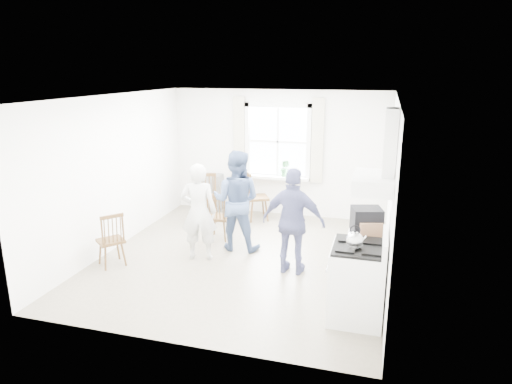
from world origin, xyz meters
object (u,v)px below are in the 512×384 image
at_px(windsor_chair_a, 206,191).
at_px(person_mid, 236,201).
at_px(low_cabinet, 366,262).
at_px(stereo_stack, 366,220).
at_px(windsor_chair_b, 217,212).
at_px(gas_stove, 357,281).
at_px(person_left, 199,212).
at_px(windsor_chair_c, 112,234).
at_px(person_right, 293,222).

xyz_separation_m(windsor_chair_a, person_mid, (1.03, -1.19, 0.23)).
bearing_deg(low_cabinet, stereo_stack, -114.79).
bearing_deg(windsor_chair_b, person_mid, -30.37).
height_order(gas_stove, person_left, person_left).
bearing_deg(low_cabinet, windsor_chair_a, 145.29).
height_order(windsor_chair_c, person_left, person_left).
bearing_deg(person_right, person_mid, -27.89).
bearing_deg(windsor_chair_b, person_right, -31.34).
xyz_separation_m(low_cabinet, stereo_stack, (-0.03, -0.06, 0.62)).
xyz_separation_m(windsor_chair_b, windsor_chair_c, (-1.16, -1.52, 0.00)).
distance_m(gas_stove, windsor_chair_c, 3.77).
relative_size(windsor_chair_b, person_mid, 0.51).
bearing_deg(windsor_chair_c, windsor_chair_a, 76.75).
distance_m(stereo_stack, windsor_chair_b, 3.00).
bearing_deg(windsor_chair_b, windsor_chair_a, 121.98).
bearing_deg(person_left, windsor_chair_c, 17.04).
xyz_separation_m(stereo_stack, windsor_chair_b, (-2.62, 1.37, -0.53)).
distance_m(windsor_chair_a, person_right, 2.86).
height_order(low_cabinet, windsor_chair_b, low_cabinet).
distance_m(windsor_chair_b, windsor_chair_c, 1.91).
bearing_deg(person_right, windsor_chair_b, -27.51).
height_order(gas_stove, person_mid, person_mid).
height_order(gas_stove, person_right, person_right).
distance_m(windsor_chair_c, person_left, 1.37).
distance_m(stereo_stack, person_right, 1.17).
height_order(windsor_chair_a, person_mid, person_mid).
relative_size(person_left, person_right, 0.98).
relative_size(gas_stove, windsor_chair_a, 1.09).
xyz_separation_m(windsor_chair_a, person_right, (2.14, -1.88, 0.18)).
height_order(person_left, person_right, person_right).
relative_size(gas_stove, windsor_chair_b, 1.28).
relative_size(low_cabinet, windsor_chair_b, 1.03).
height_order(stereo_stack, person_mid, person_mid).
bearing_deg(windsor_chair_a, gas_stove, -42.91).
height_order(gas_stove, windsor_chair_c, gas_stove).
bearing_deg(person_right, windsor_chair_c, 15.65).
relative_size(windsor_chair_b, person_right, 0.54).
bearing_deg(stereo_stack, windsor_chair_b, 152.46).
bearing_deg(person_mid, stereo_stack, 151.83).
distance_m(stereo_stack, person_left, 2.68).
xyz_separation_m(windsor_chair_b, person_right, (1.56, -0.95, 0.27)).
xyz_separation_m(low_cabinet, windsor_chair_b, (-2.65, 1.31, 0.09)).
height_order(windsor_chair_a, person_right, person_right).
distance_m(low_cabinet, windsor_chair_a, 3.93).
height_order(windsor_chair_b, person_right, person_right).
bearing_deg(windsor_chair_c, gas_stove, -7.40).
height_order(gas_stove, stereo_stack, stereo_stack).
xyz_separation_m(stereo_stack, person_mid, (-2.17, 1.10, -0.21)).
xyz_separation_m(windsor_chair_a, windsor_chair_b, (0.58, -0.93, -0.09)).
bearing_deg(gas_stove, low_cabinet, 84.32).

